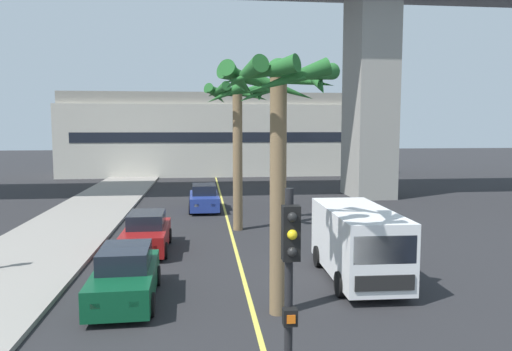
{
  "coord_description": "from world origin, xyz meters",
  "views": [
    {
      "loc": [
        -1.33,
        2.08,
        5.05
      ],
      "look_at": [
        0.0,
        14.0,
        3.84
      ],
      "focal_mm": 33.93,
      "sensor_mm": 36.0,
      "label": 1
    }
  ],
  "objects_px": {
    "car_queue_third": "(147,233)",
    "traffic_light_median_near": "(290,294)",
    "palm_tree_near_median": "(277,108)",
    "palm_tree_mid_median": "(237,112)",
    "delivery_van": "(358,241)",
    "car_queue_second": "(204,198)",
    "car_queue_front": "(125,276)"
  },
  "relations": [
    {
      "from": "traffic_light_median_near",
      "to": "car_queue_front",
      "type": "bearing_deg",
      "value": 114.71
    },
    {
      "from": "car_queue_third",
      "to": "traffic_light_median_near",
      "type": "distance_m",
      "value": 13.84
    },
    {
      "from": "palm_tree_mid_median",
      "to": "traffic_light_median_near",
      "type": "bearing_deg",
      "value": -91.68
    },
    {
      "from": "car_queue_front",
      "to": "traffic_light_median_near",
      "type": "height_order",
      "value": "traffic_light_median_near"
    },
    {
      "from": "car_queue_third",
      "to": "palm_tree_near_median",
      "type": "bearing_deg",
      "value": -59.43
    },
    {
      "from": "delivery_van",
      "to": "palm_tree_mid_median",
      "type": "xyz_separation_m",
      "value": [
        -3.37,
        8.16,
        4.45
      ]
    },
    {
      "from": "palm_tree_near_median",
      "to": "traffic_light_median_near",
      "type": "bearing_deg",
      "value": -97.19
    },
    {
      "from": "traffic_light_median_near",
      "to": "palm_tree_near_median",
      "type": "relative_size",
      "value": 0.62
    },
    {
      "from": "car_queue_front",
      "to": "delivery_van",
      "type": "xyz_separation_m",
      "value": [
        7.32,
        1.14,
        0.57
      ]
    },
    {
      "from": "car_queue_front",
      "to": "car_queue_second",
      "type": "relative_size",
      "value": 1.0
    },
    {
      "from": "car_queue_third",
      "to": "traffic_light_median_near",
      "type": "height_order",
      "value": "traffic_light_median_near"
    },
    {
      "from": "car_queue_second",
      "to": "delivery_van",
      "type": "bearing_deg",
      "value": -70.44
    },
    {
      "from": "car_queue_front",
      "to": "palm_tree_near_median",
      "type": "distance_m",
      "value": 6.56
    },
    {
      "from": "car_queue_third",
      "to": "palm_tree_mid_median",
      "type": "xyz_separation_m",
      "value": [
        3.98,
        3.58,
        5.01
      ]
    },
    {
      "from": "car_queue_second",
      "to": "palm_tree_mid_median",
      "type": "bearing_deg",
      "value": -74.62
    },
    {
      "from": "delivery_van",
      "to": "traffic_light_median_near",
      "type": "xyz_separation_m",
      "value": [
        -3.86,
        -8.66,
        1.43
      ]
    },
    {
      "from": "car_queue_third",
      "to": "palm_tree_mid_median",
      "type": "height_order",
      "value": "palm_tree_mid_median"
    },
    {
      "from": "traffic_light_median_near",
      "to": "palm_tree_mid_median",
      "type": "xyz_separation_m",
      "value": [
        0.49,
        16.83,
        3.02
      ]
    },
    {
      "from": "car_queue_second",
      "to": "palm_tree_mid_median",
      "type": "distance_m",
      "value": 7.85
    },
    {
      "from": "car_queue_second",
      "to": "palm_tree_mid_median",
      "type": "xyz_separation_m",
      "value": [
        1.6,
        -5.83,
        5.01
      ]
    },
    {
      "from": "delivery_van",
      "to": "traffic_light_median_near",
      "type": "relative_size",
      "value": 1.26
    },
    {
      "from": "traffic_light_median_near",
      "to": "palm_tree_near_median",
      "type": "distance_m",
      "value": 6.72
    },
    {
      "from": "car_queue_front",
      "to": "car_queue_third",
      "type": "bearing_deg",
      "value": 90.26
    },
    {
      "from": "car_queue_front",
      "to": "car_queue_third",
      "type": "distance_m",
      "value": 5.73
    },
    {
      "from": "palm_tree_near_median",
      "to": "palm_tree_mid_median",
      "type": "bearing_deg",
      "value": 91.43
    },
    {
      "from": "car_queue_front",
      "to": "delivery_van",
      "type": "bearing_deg",
      "value": 8.87
    },
    {
      "from": "car_queue_third",
      "to": "delivery_van",
      "type": "bearing_deg",
      "value": -31.97
    },
    {
      "from": "car_queue_second",
      "to": "palm_tree_near_median",
      "type": "distance_m",
      "value": 17.38
    },
    {
      "from": "car_queue_third",
      "to": "palm_tree_near_median",
      "type": "distance_m",
      "value": 9.64
    },
    {
      "from": "traffic_light_median_near",
      "to": "palm_tree_mid_median",
      "type": "distance_m",
      "value": 17.1
    },
    {
      "from": "car_queue_third",
      "to": "palm_tree_mid_median",
      "type": "bearing_deg",
      "value": 41.94
    },
    {
      "from": "car_queue_third",
      "to": "delivery_van",
      "type": "distance_m",
      "value": 8.68
    }
  ]
}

